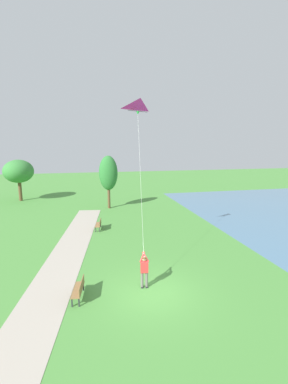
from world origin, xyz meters
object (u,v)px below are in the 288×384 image
at_px(flying_kite, 140,107).
at_px(tree_behind_path, 19,171).
at_px(person_kite_flyer, 144,269).
at_px(park_bench_far_walkway, 99,224).
at_px(tree_lakeside_near, 108,173).
at_px(park_bench_near_walkway, 79,289).

relative_size(flying_kite, tree_behind_path, 1.53).
distance_m(person_kite_flyer, park_bench_far_walkway, 10.30).
height_order(park_bench_far_walkway, tree_lakeside_near, tree_lakeside_near).
xyz_separation_m(park_bench_far_walkway, tree_lakeside_near, (1.55, 7.75, 3.63)).
relative_size(person_kite_flyer, tree_behind_path, 0.33).
distance_m(park_bench_near_walkway, tree_lakeside_near, 18.75).
distance_m(flying_kite, tree_lakeside_near, 15.00).
distance_m(person_kite_flyer, tree_lakeside_near, 18.13).
xyz_separation_m(park_bench_near_walkway, park_bench_far_walkway, (1.44, 10.40, 0.00)).
bearing_deg(person_kite_flyer, tree_lakeside_near, 91.05).
bearing_deg(park_bench_far_walkway, tree_behind_path, 123.81).
height_order(flying_kite, park_bench_far_walkway, flying_kite).
height_order(person_kite_flyer, tree_behind_path, tree_behind_path).
bearing_deg(park_bench_near_walkway, flying_kite, 47.12).
height_order(person_kite_flyer, flying_kite, flying_kite).
distance_m(flying_kite, park_bench_near_walkway, 10.84).
bearing_deg(park_bench_near_walkway, tree_behind_path, 108.37).
bearing_deg(tree_lakeside_near, park_bench_far_walkway, -101.32).
relative_size(flying_kite, park_bench_far_walkway, 5.44).
bearing_deg(tree_behind_path, flying_kite, -59.43).
bearing_deg(flying_kite, tree_lakeside_near, 93.87).
relative_size(park_bench_far_walkway, tree_lakeside_near, 0.25).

